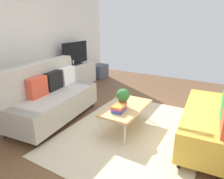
{
  "coord_description": "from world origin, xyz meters",
  "views": [
    {
      "loc": [
        -3.0,
        -1.42,
        1.86
      ],
      "look_at": [
        0.06,
        0.38,
        0.65
      ],
      "focal_mm": 32.75,
      "sensor_mm": 36.0,
      "label": 1
    }
  ],
  "objects_px": {
    "couch_green": "(218,118)",
    "bottle_0": "(71,62)",
    "couch_beige": "(51,97)",
    "potted_plant": "(123,97)",
    "tv_console": "(76,75)",
    "coffee_table": "(126,108)",
    "vase_0": "(60,66)",
    "storage_trunk": "(100,71)",
    "tv": "(75,54)",
    "table_book_0": "(119,110)",
    "vase_1": "(64,64)",
    "bottle_1": "(73,63)"
  },
  "relations": [
    {
      "from": "couch_green",
      "to": "bottle_0",
      "type": "bearing_deg",
      "value": 70.68
    },
    {
      "from": "couch_beige",
      "to": "potted_plant",
      "type": "distance_m",
      "value": 1.43
    },
    {
      "from": "tv_console",
      "to": "bottle_0",
      "type": "xyz_separation_m",
      "value": [
        -0.25,
        -0.04,
        0.43
      ]
    },
    {
      "from": "coffee_table",
      "to": "bottle_0",
      "type": "relative_size",
      "value": 4.92
    },
    {
      "from": "vase_0",
      "to": "couch_beige",
      "type": "bearing_deg",
      "value": -142.12
    },
    {
      "from": "storage_trunk",
      "to": "potted_plant",
      "type": "relative_size",
      "value": 1.57
    },
    {
      "from": "tv",
      "to": "table_book_0",
      "type": "bearing_deg",
      "value": -126.7
    },
    {
      "from": "coffee_table",
      "to": "storage_trunk",
      "type": "relative_size",
      "value": 2.12
    },
    {
      "from": "coffee_table",
      "to": "storage_trunk",
      "type": "bearing_deg",
      "value": 41.4
    },
    {
      "from": "couch_beige",
      "to": "potted_plant",
      "type": "xyz_separation_m",
      "value": [
        0.37,
        -1.37,
        0.16
      ]
    },
    {
      "from": "couch_green",
      "to": "table_book_0",
      "type": "height_order",
      "value": "couch_green"
    },
    {
      "from": "coffee_table",
      "to": "couch_beige",
      "type": "bearing_deg",
      "value": 105.53
    },
    {
      "from": "table_book_0",
      "to": "vase_0",
      "type": "height_order",
      "value": "vase_0"
    },
    {
      "from": "potted_plant",
      "to": "vase_1",
      "type": "relative_size",
      "value": 1.95
    },
    {
      "from": "couch_green",
      "to": "coffee_table",
      "type": "height_order",
      "value": "couch_green"
    },
    {
      "from": "vase_1",
      "to": "tv_console",
      "type": "bearing_deg",
      "value": -6.87
    },
    {
      "from": "table_book_0",
      "to": "bottle_0",
      "type": "bearing_deg",
      "value": 57.06
    },
    {
      "from": "potted_plant",
      "to": "vase_1",
      "type": "distance_m",
      "value": 2.7
    },
    {
      "from": "tv_console",
      "to": "bottle_0",
      "type": "bearing_deg",
      "value": -170.74
    },
    {
      "from": "tv_console",
      "to": "storage_trunk",
      "type": "bearing_deg",
      "value": -5.19
    },
    {
      "from": "storage_trunk",
      "to": "vase_0",
      "type": "xyz_separation_m",
      "value": [
        -1.68,
        0.15,
        0.48
      ]
    },
    {
      "from": "storage_trunk",
      "to": "bottle_1",
      "type": "relative_size",
      "value": 3.38
    },
    {
      "from": "tv",
      "to": "table_book_0",
      "type": "distance_m",
      "value": 3.02
    },
    {
      "from": "couch_green",
      "to": "storage_trunk",
      "type": "distance_m",
      "value": 4.44
    },
    {
      "from": "bottle_1",
      "to": "vase_0",
      "type": "bearing_deg",
      "value": 168.42
    },
    {
      "from": "coffee_table",
      "to": "table_book_0",
      "type": "bearing_deg",
      "value": 174.39
    },
    {
      "from": "couch_green",
      "to": "vase_0",
      "type": "height_order",
      "value": "couch_green"
    },
    {
      "from": "couch_green",
      "to": "bottle_1",
      "type": "xyz_separation_m",
      "value": [
        1.12,
        3.82,
        0.27
      ]
    },
    {
      "from": "potted_plant",
      "to": "table_book_0",
      "type": "xyz_separation_m",
      "value": [
        -0.2,
        -0.03,
        -0.17
      ]
    },
    {
      "from": "storage_trunk",
      "to": "bottle_1",
      "type": "xyz_separation_m",
      "value": [
        -1.24,
        0.06,
        0.5
      ]
    },
    {
      "from": "table_book_0",
      "to": "bottle_1",
      "type": "xyz_separation_m",
      "value": [
        1.64,
        2.37,
        0.28
      ]
    },
    {
      "from": "tv",
      "to": "tv_console",
      "type": "bearing_deg",
      "value": 90.0
    },
    {
      "from": "couch_beige",
      "to": "vase_1",
      "type": "relative_size",
      "value": 11.66
    },
    {
      "from": "bottle_0",
      "to": "coffee_table",
      "type": "bearing_deg",
      "value": -118.53
    },
    {
      "from": "bottle_0",
      "to": "vase_0",
      "type": "bearing_deg",
      "value": 164.94
    },
    {
      "from": "coffee_table",
      "to": "bottle_1",
      "type": "xyz_separation_m",
      "value": [
        1.41,
        2.39,
        0.32
      ]
    },
    {
      "from": "tv_console",
      "to": "couch_beige",
      "type": "bearing_deg",
      "value": -152.53
    },
    {
      "from": "bottle_1",
      "to": "vase_1",
      "type": "bearing_deg",
      "value": 161.83
    },
    {
      "from": "couch_green",
      "to": "potted_plant",
      "type": "xyz_separation_m",
      "value": [
        -0.32,
        1.48,
        0.16
      ]
    },
    {
      "from": "tv_console",
      "to": "bottle_1",
      "type": "xyz_separation_m",
      "value": [
        -0.14,
        -0.04,
        0.4
      ]
    },
    {
      "from": "bottle_0",
      "to": "tv",
      "type": "bearing_deg",
      "value": 4.66
    },
    {
      "from": "couch_green",
      "to": "tv_console",
      "type": "height_order",
      "value": "couch_green"
    },
    {
      "from": "bottle_0",
      "to": "couch_green",
      "type": "bearing_deg",
      "value": -104.86
    },
    {
      "from": "couch_beige",
      "to": "potted_plant",
      "type": "height_order",
      "value": "couch_beige"
    },
    {
      "from": "tv",
      "to": "storage_trunk",
      "type": "xyz_separation_m",
      "value": [
        1.1,
        -0.08,
        -0.73
      ]
    },
    {
      "from": "couch_beige",
      "to": "coffee_table",
      "type": "relative_size",
      "value": 1.8
    },
    {
      "from": "bottle_1",
      "to": "potted_plant",
      "type": "bearing_deg",
      "value": -121.54
    },
    {
      "from": "couch_green",
      "to": "bottle_1",
      "type": "distance_m",
      "value": 3.99
    },
    {
      "from": "potted_plant",
      "to": "bottle_1",
      "type": "relative_size",
      "value": 2.16
    },
    {
      "from": "vase_1",
      "to": "potted_plant",
      "type": "bearing_deg",
      "value": -115.56
    }
  ]
}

